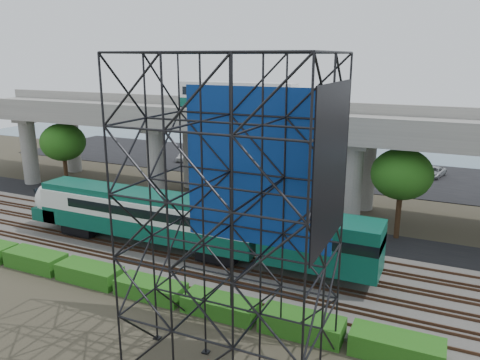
% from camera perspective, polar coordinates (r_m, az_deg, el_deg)
% --- Properties ---
extents(ground, '(140.00, 140.00, 0.00)m').
position_cam_1_polar(ground, '(34.98, -8.02, -10.43)').
color(ground, '#474233').
rests_on(ground, ground).
extents(ballast_bed, '(90.00, 12.00, 0.20)m').
position_cam_1_polar(ballast_bed, '(36.47, -6.31, -9.10)').
color(ballast_bed, slate).
rests_on(ballast_bed, ground).
extents(service_road, '(90.00, 5.00, 0.08)m').
position_cam_1_polar(service_road, '(43.44, -0.53, -5.08)').
color(service_road, black).
rests_on(service_road, ground).
extents(parking_lot, '(90.00, 18.00, 0.08)m').
position_cam_1_polar(parking_lot, '(64.61, 8.40, 1.43)').
color(parking_lot, black).
rests_on(parking_lot, ground).
extents(harbor_water, '(140.00, 40.00, 0.03)m').
position_cam_1_polar(harbor_water, '(85.54, 12.63, 4.50)').
color(harbor_water, slate).
rests_on(harbor_water, ground).
extents(rail_tracks, '(90.00, 9.52, 0.16)m').
position_cam_1_polar(rail_tracks, '(36.40, -6.32, -8.84)').
color(rail_tracks, '#472D1E').
rests_on(rail_tracks, ballast_bed).
extents(commuter_train, '(29.30, 3.06, 4.30)m').
position_cam_1_polar(commuter_train, '(36.28, -8.70, -4.59)').
color(commuter_train, black).
rests_on(commuter_train, rail_tracks).
extents(overpass, '(80.00, 12.00, 12.40)m').
position_cam_1_polar(overpass, '(46.42, 2.16, 6.62)').
color(overpass, '#9E9B93').
rests_on(overpass, ground).
extents(scaffold_tower, '(9.36, 6.36, 15.00)m').
position_cam_1_polar(scaffold_tower, '(21.77, -1.02, -4.95)').
color(scaffold_tower, black).
rests_on(scaffold_tower, ground).
extents(hedge_strip, '(34.60, 1.80, 1.20)m').
position_cam_1_polar(hedge_strip, '(31.05, -10.82, -12.84)').
color(hedge_strip, '#1A5112').
rests_on(hedge_strip, ground).
extents(trees, '(40.94, 16.94, 7.69)m').
position_cam_1_polar(trees, '(48.88, -2.66, 3.89)').
color(trees, '#382314').
rests_on(trees, ground).
extents(suv, '(5.88, 3.21, 1.56)m').
position_cam_1_polar(suv, '(53.68, -19.58, -1.14)').
color(suv, black).
rests_on(suv, service_road).
extents(parked_cars, '(36.58, 9.54, 1.28)m').
position_cam_1_polar(parked_cars, '(63.82, 9.42, 1.81)').
color(parked_cars, silver).
rests_on(parked_cars, parking_lot).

